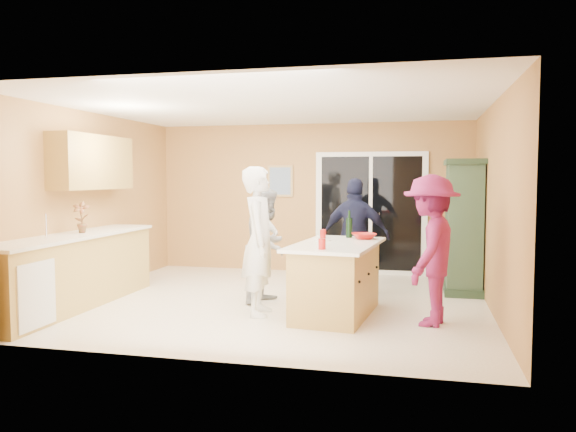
% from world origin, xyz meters
% --- Properties ---
extents(floor, '(5.50, 5.50, 0.00)m').
position_xyz_m(floor, '(0.00, 0.00, 0.00)').
color(floor, white).
rests_on(floor, ground).
extents(ceiling, '(5.50, 5.00, 0.10)m').
position_xyz_m(ceiling, '(0.00, 0.00, 2.60)').
color(ceiling, white).
rests_on(ceiling, wall_back).
extents(wall_back, '(5.50, 0.10, 2.60)m').
position_xyz_m(wall_back, '(0.00, 2.50, 1.30)').
color(wall_back, '#E59A5E').
rests_on(wall_back, ground).
extents(wall_front, '(5.50, 0.10, 2.60)m').
position_xyz_m(wall_front, '(0.00, -2.50, 1.30)').
color(wall_front, '#E59A5E').
rests_on(wall_front, ground).
extents(wall_left, '(0.10, 5.00, 2.60)m').
position_xyz_m(wall_left, '(-2.75, 0.00, 1.30)').
color(wall_left, '#E59A5E').
rests_on(wall_left, ground).
extents(wall_right, '(0.10, 5.00, 2.60)m').
position_xyz_m(wall_right, '(2.75, 0.00, 1.30)').
color(wall_right, '#E59A5E').
rests_on(wall_right, ground).
extents(left_cabinet_run, '(0.65, 3.05, 1.24)m').
position_xyz_m(left_cabinet_run, '(-2.45, -1.05, 0.46)').
color(left_cabinet_run, tan).
rests_on(left_cabinet_run, floor).
extents(upper_cabinets, '(0.35, 1.60, 0.75)m').
position_xyz_m(upper_cabinets, '(-2.58, -0.20, 1.88)').
color(upper_cabinets, tan).
rests_on(upper_cabinets, wall_left).
extents(sliding_door, '(1.90, 0.07, 2.10)m').
position_xyz_m(sliding_door, '(1.05, 2.46, 1.05)').
color(sliding_door, white).
rests_on(sliding_door, floor).
extents(framed_picture, '(0.46, 0.04, 0.56)m').
position_xyz_m(framed_picture, '(-0.55, 2.48, 1.60)').
color(framed_picture, tan).
rests_on(framed_picture, wall_back).
extents(kitchen_island, '(1.08, 1.76, 0.88)m').
position_xyz_m(kitchen_island, '(0.90, -0.54, 0.41)').
color(kitchen_island, tan).
rests_on(kitchen_island, floor).
extents(green_hutch, '(0.55, 1.05, 1.92)m').
position_xyz_m(green_hutch, '(2.49, 1.28, 0.94)').
color(green_hutch, '#203422').
rests_on(green_hutch, floor).
extents(woman_white, '(0.53, 0.72, 1.80)m').
position_xyz_m(woman_white, '(-0.01, -0.71, 0.90)').
color(woman_white, silver).
rests_on(woman_white, floor).
extents(woman_grey, '(0.71, 0.84, 1.53)m').
position_xyz_m(woman_grey, '(-0.11, -0.02, 0.76)').
color(woman_grey, '#9D9D9F').
rests_on(woman_grey, floor).
extents(woman_navy, '(1.00, 0.49, 1.66)m').
position_xyz_m(woman_navy, '(0.98, 0.80, 0.83)').
color(woman_navy, '#181C35').
rests_on(woman_navy, floor).
extents(woman_magenta, '(0.88, 1.22, 1.70)m').
position_xyz_m(woman_magenta, '(1.99, -0.72, 0.85)').
color(woman_magenta, '#841C54').
rests_on(woman_magenta, floor).
extents(serving_bowl, '(0.40, 0.40, 0.08)m').
position_xyz_m(serving_bowl, '(1.18, -0.03, 0.92)').
color(serving_bowl, '#AE1813').
rests_on(serving_bowl, kitchen_island).
extents(tulip_vase, '(0.25, 0.20, 0.42)m').
position_xyz_m(tulip_vase, '(-2.45, -0.68, 1.15)').
color(tulip_vase, '#B01122').
rests_on(tulip_vase, left_cabinet_run).
extents(tumbler_near, '(0.09, 0.09, 0.11)m').
position_xyz_m(tumbler_near, '(0.65, -0.03, 0.94)').
color(tumbler_near, '#AE1813').
rests_on(tumbler_near, kitchen_island).
extents(tumbler_far, '(0.10, 0.10, 0.12)m').
position_xyz_m(tumbler_far, '(0.83, -1.16, 0.94)').
color(tumbler_far, '#AE1813').
rests_on(tumbler_far, kitchen_island).
extents(wine_bottle, '(0.08, 0.08, 0.36)m').
position_xyz_m(wine_bottle, '(0.97, 0.09, 1.02)').
color(wine_bottle, black).
rests_on(wine_bottle, kitchen_island).
extents(white_plate, '(0.25, 0.25, 0.01)m').
position_xyz_m(white_plate, '(0.69, -0.34, 0.89)').
color(white_plate, silver).
rests_on(white_plate, kitchen_island).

